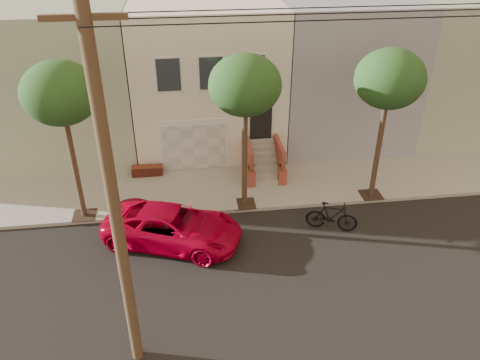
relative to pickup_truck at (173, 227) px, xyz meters
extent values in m
plane|color=black|center=(1.94, -1.87, -0.71)|extent=(90.00, 90.00, 0.00)
cube|color=gray|center=(1.94, 3.48, -0.63)|extent=(40.00, 3.70, 0.15)
cube|color=beige|center=(1.94, 9.33, 2.94)|extent=(7.00, 8.00, 7.00)
cube|color=#9CAE8D|center=(-4.86, 9.33, 2.94)|extent=(6.50, 8.00, 7.00)
cube|color=#97999F|center=(8.74, 9.33, 2.94)|extent=(6.50, 8.00, 7.00)
cube|color=#9CAE8D|center=(15.24, 9.33, 2.94)|extent=(6.50, 8.00, 7.00)
cube|color=white|center=(1.04, 5.35, 0.69)|extent=(3.20, 0.12, 2.50)
cube|color=silver|center=(1.04, 5.29, 0.59)|extent=(2.90, 0.06, 2.20)
cube|color=gray|center=(1.04, 3.48, -0.55)|extent=(3.20, 3.70, 0.02)
cube|color=maroon|center=(-1.16, 5.03, -0.34)|extent=(1.40, 0.45, 0.44)
cube|color=black|center=(4.14, 5.30, 1.84)|extent=(1.00, 0.06, 2.00)
cube|color=#3F4751|center=(0.14, 5.30, 4.04)|extent=(1.00, 0.06, 1.40)
cube|color=white|center=(0.14, 5.32, 4.04)|extent=(1.15, 0.05, 1.55)
cube|color=#3F4751|center=(1.94, 5.30, 4.04)|extent=(1.00, 0.06, 1.40)
cube|color=white|center=(1.94, 5.32, 4.04)|extent=(1.15, 0.05, 1.55)
cube|color=#3F4751|center=(3.74, 5.30, 4.04)|extent=(1.00, 0.06, 1.40)
cube|color=white|center=(3.74, 5.32, 4.04)|extent=(1.15, 0.05, 1.55)
cube|color=gray|center=(4.14, 3.51, -0.46)|extent=(1.20, 0.28, 0.20)
cube|color=gray|center=(4.14, 3.79, -0.26)|extent=(1.20, 0.28, 0.20)
cube|color=gray|center=(4.14, 4.07, -0.06)|extent=(1.20, 0.28, 0.20)
cube|color=gray|center=(4.14, 4.35, 0.14)|extent=(1.20, 0.28, 0.20)
cube|color=gray|center=(4.14, 4.63, 0.34)|extent=(1.20, 0.28, 0.20)
cube|color=gray|center=(4.14, 4.91, 0.54)|extent=(1.20, 0.28, 0.20)
cube|color=gray|center=(4.14, 5.19, 0.74)|extent=(1.20, 0.28, 0.20)
cube|color=brown|center=(3.44, 4.35, 0.24)|extent=(0.18, 1.96, 1.60)
cube|color=brown|center=(4.84, 4.35, 0.24)|extent=(0.18, 1.96, 1.60)
cube|color=brown|center=(3.44, 3.47, -0.21)|extent=(0.35, 0.35, 0.70)
imported|color=#1B4819|center=(3.44, 3.47, 0.37)|extent=(0.40, 0.35, 0.45)
cube|color=brown|center=(4.84, 3.47, -0.21)|extent=(0.35, 0.35, 0.70)
imported|color=#1B4819|center=(4.84, 3.47, 0.37)|extent=(0.41, 0.35, 0.45)
cube|color=#2D2116|center=(-3.56, 2.03, -0.55)|extent=(0.90, 0.90, 0.02)
cylinder|color=#372819|center=(-3.56, 2.03, 1.54)|extent=(0.22, 0.22, 4.20)
ellipsoid|color=#1B4819|center=(-3.56, 2.03, 4.59)|extent=(2.70, 2.57, 2.29)
cube|color=#2D2116|center=(2.94, 2.03, -0.55)|extent=(0.90, 0.90, 0.02)
cylinder|color=#372819|center=(2.94, 2.03, 1.54)|extent=(0.22, 0.22, 4.20)
ellipsoid|color=#1B4819|center=(2.94, 2.03, 4.59)|extent=(2.70, 2.57, 2.29)
cube|color=#2D2116|center=(8.44, 2.03, -0.55)|extent=(0.90, 0.90, 0.02)
cylinder|color=#372819|center=(8.44, 2.03, 1.54)|extent=(0.22, 0.22, 4.20)
ellipsoid|color=#1B4819|center=(8.44, 2.03, 4.59)|extent=(2.70, 2.57, 2.29)
cylinder|color=#463020|center=(-1.06, -5.07, 4.29)|extent=(0.30, 0.30, 10.00)
cube|color=#463020|center=(-1.06, -5.07, 8.49)|extent=(1.60, 0.12, 0.12)
imported|color=#B90024|center=(0.00, 0.00, 0.00)|extent=(5.59, 3.99, 1.41)
imported|color=black|center=(6.06, 0.05, -0.11)|extent=(2.06, 1.22, 1.19)
camera|label=1|loc=(0.63, -14.36, 10.30)|focal=35.43mm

